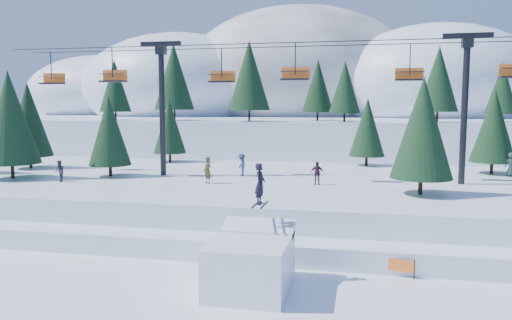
% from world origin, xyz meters
% --- Properties ---
extents(ground, '(160.00, 160.00, 0.00)m').
position_xyz_m(ground, '(0.00, 0.00, 0.00)').
color(ground, white).
rests_on(ground, ground).
extents(mid_shelf, '(70.00, 22.00, 2.50)m').
position_xyz_m(mid_shelf, '(0.00, 18.00, 1.25)').
color(mid_shelf, white).
rests_on(mid_shelf, ground).
extents(berm, '(70.00, 6.00, 1.10)m').
position_xyz_m(berm, '(0.00, 8.00, 0.55)').
color(berm, white).
rests_on(berm, ground).
extents(mountain_ridge, '(119.00, 60.00, 26.46)m').
position_xyz_m(mountain_ridge, '(-5.12, 73.37, 9.64)').
color(mountain_ridge, white).
rests_on(mountain_ridge, ground).
extents(jump_kicker, '(3.31, 4.51, 5.35)m').
position_xyz_m(jump_kicker, '(1.60, 1.95, 1.25)').
color(jump_kicker, white).
rests_on(jump_kicker, ground).
extents(chairlift, '(46.00, 3.21, 10.28)m').
position_xyz_m(chairlift, '(0.99, 18.05, 9.32)').
color(chairlift, black).
rests_on(chairlift, mid_shelf).
extents(conifer_stand, '(61.68, 17.90, 10.06)m').
position_xyz_m(conifer_stand, '(3.58, 18.71, 6.93)').
color(conifer_stand, black).
rests_on(conifer_stand, mid_shelf).
extents(distant_skiers, '(33.28, 10.48, 1.86)m').
position_xyz_m(distant_skiers, '(0.83, 17.76, 3.37)').
color(distant_skiers, '#3F1E33').
rests_on(distant_skiers, mid_shelf).
extents(banner_near, '(2.78, 0.71, 0.90)m').
position_xyz_m(banner_near, '(7.29, 5.07, 0.54)').
color(banner_near, black).
rests_on(banner_near, ground).
extents(banner_far, '(2.70, 1.00, 0.90)m').
position_xyz_m(banner_far, '(11.14, 6.61, 0.54)').
color(banner_far, black).
rests_on(banner_far, ground).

